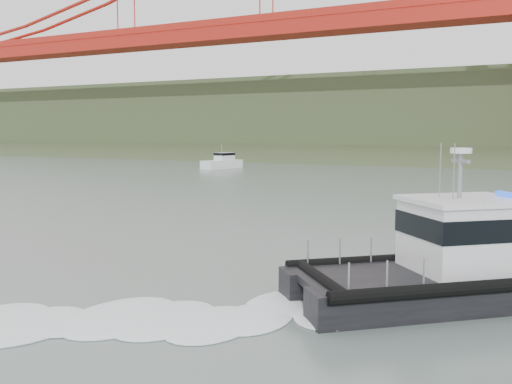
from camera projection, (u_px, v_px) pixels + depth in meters
ground at (83, 291)px, 18.68m from camera, size 400.00×400.00×0.00m
headlands at (483, 123)px, 129.03m from camera, size 500.00×105.36×27.12m
patrol_boat at (456, 261)px, 17.61m from camera, size 9.99×9.36×4.88m
motorboat at (223, 162)px, 80.79m from camera, size 3.72×6.77×3.54m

